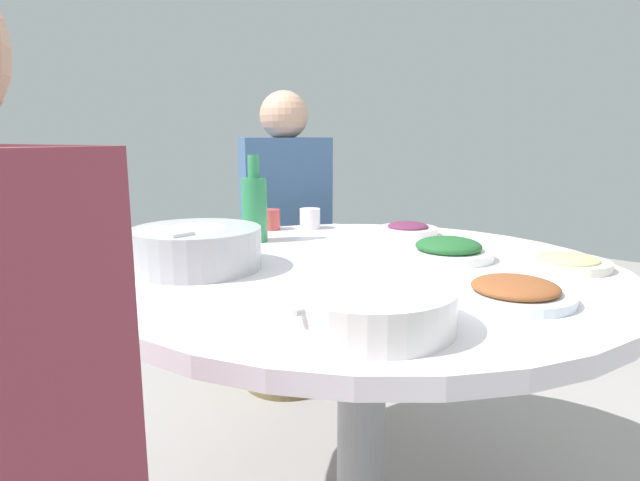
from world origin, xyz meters
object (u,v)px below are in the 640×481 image
soup_bowl (368,308)px  dish_stirfry (515,291)px  round_dining_table (363,303)px  dish_eggplant (408,229)px  tea_cup_side (310,219)px  dish_noodles (568,262)px  dish_greens (448,250)px  stool_for_diner_right (287,332)px  green_bottle (254,207)px  tea_cup_near (212,233)px  tea_cup_far (271,220)px  rice_bowl (196,247)px  diner_right (285,203)px

soup_bowl → dish_stirfry: (-0.30, 0.14, -0.01)m
round_dining_table → dish_eggplant: 0.47m
dish_eggplant → tea_cup_side: size_ratio=2.74×
round_dining_table → tea_cup_side: tea_cup_side is taller
dish_noodles → dish_stirfry: size_ratio=0.88×
soup_bowl → tea_cup_side: 0.98m
dish_eggplant → tea_cup_side: bearing=-70.9°
dish_eggplant → dish_greens: dish_greens is taller
soup_bowl → stool_for_diner_right: 1.43m
dish_stirfry → green_bottle: size_ratio=0.87×
soup_bowl → dish_eggplant: bearing=-153.9°
green_bottle → dish_greens: bearing=105.7°
dish_eggplant → stool_for_diner_right: (-0.08, -0.61, -0.52)m
soup_bowl → tea_cup_near: bearing=-110.6°
dish_eggplant → tea_cup_far: (0.21, -0.41, 0.02)m
dish_noodles → stool_for_diner_right: 1.27m
round_dining_table → dish_greens: (-0.20, 0.13, 0.12)m
rice_bowl → stool_for_diner_right: size_ratio=0.68×
tea_cup_side → diner_right: 0.35m
stool_for_diner_right → green_bottle: bearing=33.8°
round_dining_table → green_bottle: (-0.04, -0.43, 0.20)m
soup_bowl → tea_cup_far: bearing=-125.9°
dish_noodles → dish_eggplant: dish_eggplant is taller
dish_noodles → dish_eggplant: size_ratio=1.03×
rice_bowl → dish_greens: (-0.48, 0.42, -0.03)m
dish_stirfry → tea_cup_far: 0.97m
soup_bowl → dish_greens: bearing=-166.9°
dish_noodles → dish_greens: (0.09, -0.27, 0.01)m
soup_bowl → dish_noodles: 0.66m
dish_noodles → tea_cup_side: 0.85m
tea_cup_far → tea_cup_side: same height
green_bottle → tea_cup_near: (0.12, -0.06, -0.07)m
tea_cup_near → stool_for_diner_right: tea_cup_near is taller
dish_noodles → dish_stirfry: bearing=-0.7°
dish_stirfry → tea_cup_side: tea_cup_side is taller
soup_bowl → tea_cup_side: size_ratio=4.54×
tea_cup_far → diner_right: diner_right is taller
dish_stirfry → green_bottle: bearing=-96.7°
rice_bowl → dish_eggplant: rice_bowl is taller
dish_greens → stool_for_diner_right: bearing=-109.7°
rice_bowl → dish_greens: rice_bowl is taller
round_dining_table → dish_eggplant: dish_eggplant is taller
dish_greens → tea_cup_near: size_ratio=3.32×
soup_bowl → green_bottle: bearing=-120.1°
rice_bowl → dish_greens: 0.64m
rice_bowl → soup_bowl: 0.55m
dish_noodles → dish_eggplant: (-0.14, -0.53, 0.00)m
round_dining_table → rice_bowl: bearing=-45.9°
rice_bowl → tea_cup_near: 0.29m
tea_cup_near → tea_cup_far: size_ratio=1.01×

